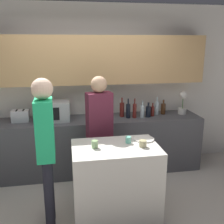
% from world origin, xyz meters
% --- Properties ---
extents(back_wall, '(6.40, 0.40, 2.70)m').
position_xyz_m(back_wall, '(0.00, 1.66, 1.54)').
color(back_wall, silver).
rests_on(back_wall, ground_plane).
extents(back_counter, '(3.60, 0.62, 0.90)m').
position_xyz_m(back_counter, '(0.00, 1.39, 0.45)').
color(back_counter, '#4C4C51').
rests_on(back_counter, ground_plane).
extents(kitchen_island, '(1.02, 0.67, 0.91)m').
position_xyz_m(kitchen_island, '(0.18, 0.17, 0.46)').
color(kitchen_island, beige).
rests_on(kitchen_island, ground_plane).
extents(microwave, '(0.52, 0.39, 0.30)m').
position_xyz_m(microwave, '(-0.59, 1.43, 1.05)').
color(microwave, '#B7BABC').
rests_on(microwave, back_counter).
extents(toaster, '(0.26, 0.16, 0.18)m').
position_xyz_m(toaster, '(-1.08, 1.43, 1.00)').
color(toaster, silver).
rests_on(toaster, back_counter).
extents(potted_plant, '(0.14, 0.14, 0.40)m').
position_xyz_m(potted_plant, '(1.57, 1.43, 1.10)').
color(potted_plant, silver).
rests_on(potted_plant, back_counter).
extents(bottle_0, '(0.08, 0.08, 0.32)m').
position_xyz_m(bottle_0, '(0.52, 1.44, 1.03)').
color(bottle_0, maroon).
rests_on(bottle_0, back_counter).
extents(bottle_1, '(0.07, 0.07, 0.32)m').
position_xyz_m(bottle_1, '(0.60, 1.35, 1.03)').
color(bottle_1, black).
rests_on(bottle_1, back_counter).
extents(bottle_2, '(0.06, 0.06, 0.32)m').
position_xyz_m(bottle_2, '(0.71, 1.34, 1.03)').
color(bottle_2, maroon).
rests_on(bottle_2, back_counter).
extents(bottle_3, '(0.07, 0.07, 0.27)m').
position_xyz_m(bottle_3, '(0.84, 1.34, 1.01)').
color(bottle_3, silver).
rests_on(bottle_3, back_counter).
extents(bottle_4, '(0.09, 0.09, 0.24)m').
position_xyz_m(bottle_4, '(0.94, 1.35, 1.00)').
color(bottle_4, black).
rests_on(bottle_4, back_counter).
extents(bottle_5, '(0.06, 0.06, 0.22)m').
position_xyz_m(bottle_5, '(1.03, 1.38, 0.99)').
color(bottle_5, maroon).
rests_on(bottle_5, back_counter).
extents(bottle_6, '(0.07, 0.07, 0.30)m').
position_xyz_m(bottle_6, '(1.13, 1.47, 1.02)').
color(bottle_6, silver).
rests_on(bottle_6, back_counter).
extents(bottle_7, '(0.08, 0.08, 0.25)m').
position_xyz_m(bottle_7, '(1.25, 1.48, 1.00)').
color(bottle_7, '#472814').
rests_on(bottle_7, back_counter).
extents(plate_on_island, '(0.26, 0.26, 0.01)m').
position_xyz_m(plate_on_island, '(0.57, 0.33, 0.92)').
color(plate_on_island, white).
rests_on(plate_on_island, kitchen_island).
extents(cup_0, '(0.09, 0.09, 0.08)m').
position_xyz_m(cup_0, '(0.49, 0.11, 0.95)').
color(cup_0, tan).
rests_on(cup_0, kitchen_island).
extents(cup_1, '(0.07, 0.07, 0.08)m').
position_xyz_m(cup_1, '(0.35, 0.25, 0.95)').
color(cup_1, '#6CC3AE').
rests_on(cup_1, kitchen_island).
extents(cup_2, '(0.08, 0.08, 0.09)m').
position_xyz_m(cup_2, '(-0.07, 0.17, 0.96)').
color(cup_2, '#8EB477').
rests_on(cup_2, kitchen_island).
extents(person_left, '(0.23, 0.35, 1.74)m').
position_xyz_m(person_left, '(-0.61, 0.15, 1.04)').
color(person_left, black).
rests_on(person_left, ground_plane).
extents(person_center, '(0.37, 0.25, 1.66)m').
position_xyz_m(person_center, '(0.06, 0.77, 0.99)').
color(person_center, black).
rests_on(person_center, ground_plane).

